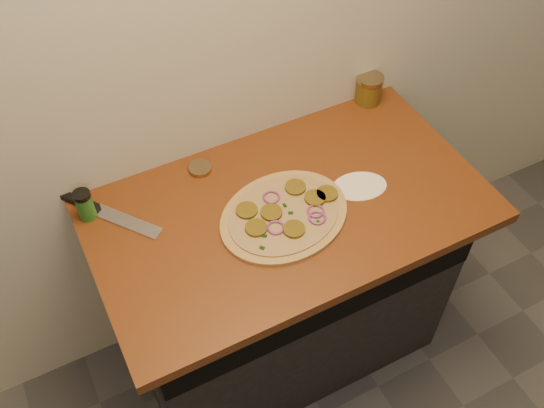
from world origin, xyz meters
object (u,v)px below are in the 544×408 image
chefs_knife (101,211)px  salsa_jar (369,89)px  pizza (285,214)px  spice_shaker (85,205)px

chefs_knife → salsa_jar: 0.99m
pizza → salsa_jar: 0.62m
pizza → salsa_jar: size_ratio=4.60×
salsa_jar → spice_shaker: (-1.03, -0.07, -0.00)m
chefs_knife → salsa_jar: bearing=4.2°
spice_shaker → chefs_knife: bearing=-1.2°
salsa_jar → chefs_knife: bearing=-175.8°
salsa_jar → spice_shaker: same height
pizza → chefs_knife: 0.55m
chefs_knife → spice_shaker: size_ratio=2.87×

